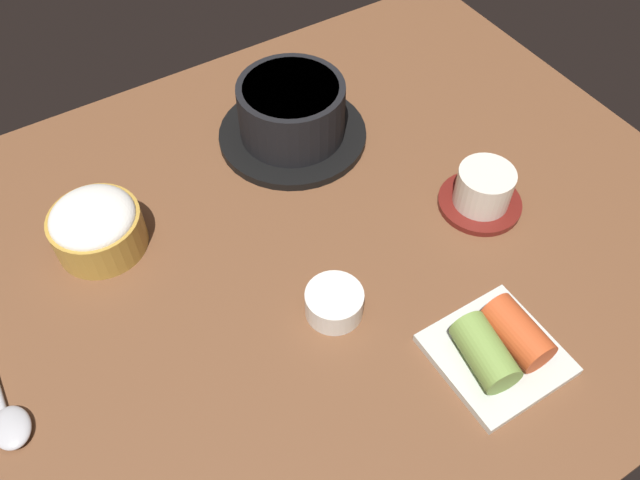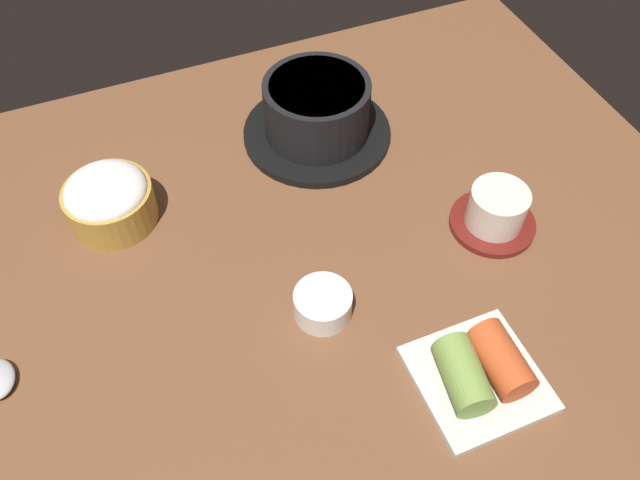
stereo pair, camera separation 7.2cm
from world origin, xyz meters
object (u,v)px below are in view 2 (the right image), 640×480
Objects in this scene: stone_pot at (317,113)px; tea_cup_with_saucer at (496,211)px; banchan_cup_center at (323,303)px; kimchi_plate at (480,372)px; rice_bowl at (109,199)px.

tea_cup_with_saucer is (13.43, -22.46, -1.48)cm from stone_pot.
kimchi_plate is at bearing -50.18° from banchan_cup_center.
banchan_cup_center is 0.52× the size of kimchi_plate.
kimchi_plate is at bearing -50.39° from rice_bowl.
tea_cup_with_saucer is at bearing -23.89° from rice_bowl.
stone_pot is 26.20cm from tea_cup_with_saucer.
tea_cup_with_saucer reaches higher than banchan_cup_center.
banchan_cup_center is 17.42cm from kimchi_plate.
rice_bowl is 1.66× the size of banchan_cup_center.
rice_bowl is at bearing 156.11° from tea_cup_with_saucer.
banchan_cup_center is (18.04, -21.89, -1.65)cm from rice_bowl.
kimchi_plate is (29.19, -35.27, -1.35)cm from rice_bowl.
rice_bowl is at bearing 129.48° from banchan_cup_center.
rice_bowl reaches higher than kimchi_plate.
banchan_cup_center is (-9.95, -26.01, -2.32)cm from stone_pot.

